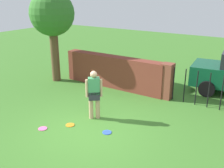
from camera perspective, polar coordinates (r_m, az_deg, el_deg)
name	(u,v)px	position (r m, az deg, el deg)	size (l,w,h in m)	color
ground_plane	(88,131)	(8.09, -5.13, -10.13)	(40.00, 40.00, 0.00)	#3D7528
brick_wall	(113,72)	(11.44, 0.31, 2.67)	(4.67, 0.50, 1.37)	brown
tree	(52,15)	(12.19, -12.75, 14.20)	(1.96, 1.96, 4.03)	brown
person	(94,93)	(8.51, -3.88, -1.86)	(0.43, 0.40, 1.62)	tan
fence_gate	(203,88)	(10.02, 18.92, -0.79)	(3.16, 0.44, 1.40)	brown
frisbee_pink	(43,129)	(8.46, -14.68, -9.25)	(0.27, 0.27, 0.02)	pink
frisbee_blue	(107,132)	(7.99, -1.10, -10.35)	(0.27, 0.27, 0.02)	blue
frisbee_orange	(70,125)	(8.49, -9.02, -8.70)	(0.27, 0.27, 0.02)	orange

